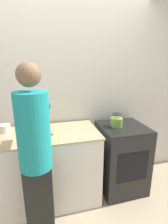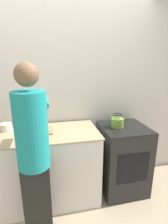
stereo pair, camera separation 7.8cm
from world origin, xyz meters
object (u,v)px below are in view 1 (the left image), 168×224
object	(u,v)px
person	(35,153)
knife	(41,131)
oven	(121,157)
cutting_board	(39,132)
bowl_prep	(5,128)
kettle	(116,121)

from	to	relation	value
person	knife	world-z (taller)	person
oven	cutting_board	world-z (taller)	cutting_board
knife	person	bearing A→B (deg)	-98.85
cutting_board	person	bearing A→B (deg)	-94.23
knife	bowl_prep	bearing A→B (deg)	158.22
oven	cutting_board	distance (m)	1.16
person	bowl_prep	world-z (taller)	person
knife	oven	bearing A→B (deg)	-4.36
knife	kettle	bearing A→B (deg)	-3.28
oven	bowl_prep	xyz separation A→B (m)	(-1.45, 0.17, 0.51)
oven	person	xyz separation A→B (m)	(-1.10, -0.48, 0.49)
person	bowl_prep	size ratio (longest dim) A/B	13.14
oven	bowl_prep	world-z (taller)	bowl_prep
cutting_board	kettle	distance (m)	0.97
cutting_board	knife	world-z (taller)	knife
kettle	oven	bearing A→B (deg)	-12.81
oven	knife	bearing A→B (deg)	178.23
oven	kettle	xyz separation A→B (m)	(-0.09, 0.02, 0.53)
knife	kettle	size ratio (longest dim) A/B	1.31
kettle	bowl_prep	xyz separation A→B (m)	(-1.36, 0.15, -0.02)
kettle	person	bearing A→B (deg)	-153.55
bowl_prep	cutting_board	bearing A→B (deg)	-18.05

